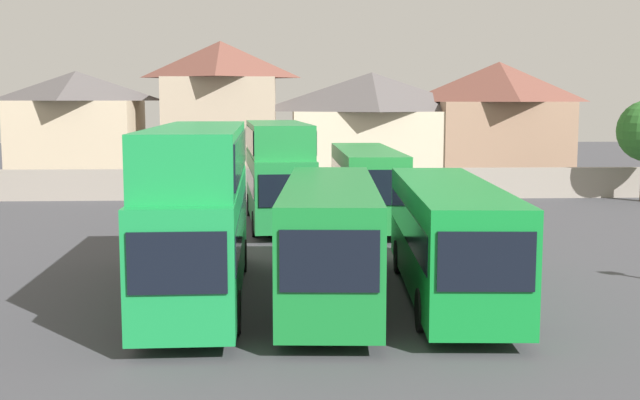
# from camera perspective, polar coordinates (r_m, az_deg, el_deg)

# --- Properties ---
(ground) EXTENTS (140.00, 140.00, 0.00)m
(ground) POSITION_cam_1_polar(r_m,az_deg,el_deg) (41.36, -0.99, -0.98)
(ground) COLOR #424247
(depot_boundary_wall) EXTENTS (56.00, 0.50, 1.80)m
(depot_boundary_wall) POSITION_cam_1_polar(r_m,az_deg,el_deg) (47.40, -1.22, 1.14)
(depot_boundary_wall) COLOR gray
(depot_boundary_wall) RESTS_ON ground
(bus_1) EXTENTS (2.76, 11.91, 5.04)m
(bus_1) POSITION_cam_1_polar(r_m,az_deg,el_deg) (23.73, -8.56, -0.17)
(bus_1) COLOR #188C41
(bus_1) RESTS_ON ground
(bus_2) EXTENTS (3.18, 10.95, 3.46)m
(bus_2) POSITION_cam_1_polar(r_m,az_deg,el_deg) (23.12, 0.72, -2.44)
(bus_2) COLOR #167A2F
(bus_2) RESTS_ON ground
(bus_3) EXTENTS (3.15, 11.45, 3.37)m
(bus_3) POSITION_cam_1_polar(r_m,az_deg,el_deg) (23.87, 9.09, -2.33)
(bus_3) COLOR #128430
(bus_3) RESTS_ON ground
(bus_4) EXTENTS (3.35, 10.49, 4.75)m
(bus_4) POSITION_cam_1_polar(r_m,az_deg,el_deg) (37.55, -3.01, 2.31)
(bus_4) COLOR #1F803A
(bus_4) RESTS_ON ground
(bus_5) EXTENTS (2.67, 11.07, 3.53)m
(bus_5) POSITION_cam_1_polar(r_m,az_deg,el_deg) (37.77, 3.28, 1.31)
(bus_5) COLOR #228638
(bus_5) RESTS_ON ground
(house_terrace_left) EXTENTS (8.45, 7.31, 7.76)m
(house_terrace_left) POSITION_cam_1_polar(r_m,az_deg,el_deg) (57.96, -16.73, 4.96)
(house_terrace_left) COLOR #C6B293
(house_terrace_left) RESTS_ON ground
(house_terrace_centre) EXTENTS (7.90, 7.08, 9.84)m
(house_terrace_centre) POSITION_cam_1_polar(r_m,az_deg,el_deg) (56.93, -6.99, 6.24)
(house_terrace_centre) COLOR tan
(house_terrace_centre) RESTS_ON ground
(house_terrace_right) EXTENTS (11.35, 6.60, 7.68)m
(house_terrace_right) POSITION_cam_1_polar(r_m,az_deg,el_deg) (55.97, 3.66, 5.14)
(house_terrace_right) COLOR beige
(house_terrace_right) RESTS_ON ground
(house_terrace_far_right) EXTENTS (9.26, 7.56, 8.43)m
(house_terrace_far_right) POSITION_cam_1_polar(r_m,az_deg,el_deg) (57.96, 12.45, 5.44)
(house_terrace_far_right) COLOR #9E7A60
(house_terrace_far_right) RESTS_ON ground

